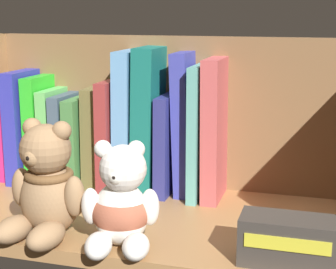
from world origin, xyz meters
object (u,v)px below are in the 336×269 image
Objects in this scene: book_13 at (217,127)px; book_7 at (116,133)px; book_12 at (201,130)px; book_6 at (100,136)px; book_2 at (44,128)px; teddy_bear_smaller at (120,206)px; book_11 at (186,123)px; small_product_box at (288,241)px; teddy_bear_larger at (46,187)px; book_0 at (16,135)px; book_4 at (71,137)px; book_1 at (29,124)px; book_3 at (58,134)px; book_8 at (131,120)px; book_9 at (151,119)px; book_5 at (84,139)px; book_10 at (170,143)px.

book_7 is at bearing 180.00° from book_13.
book_6 is at bearing 180.00° from book_12.
teddy_bear_smaller is at bearing -44.76° from book_2.
small_product_box is at bearing -50.50° from book_11.
teddy_bear_larger is (-13.64, -23.29, -4.98)cm from book_11.
book_6 reaches higher than book_0.
book_4 is at bearing 180.00° from book_12.
book_1 is at bearing 138.65° from teddy_bear_smaller.
book_3 is at bearing 0.00° from book_1.
book_0 is at bearing 180.00° from book_3.
book_13 is (2.65, 0.00, 0.57)cm from book_12.
teddy_bear_smaller is at bearing -41.35° from book_1.
book_8 reaches higher than book_2.
book_6 is 21.10cm from book_13.
book_8 is (2.94, 0.00, 2.50)cm from book_7.
book_4 is 30.40cm from teddy_bear_smaller.
book_12 is at bearing 0.00° from book_3.
book_9 reaches higher than book_7.
book_3 is at bearing 131.79° from teddy_bear_smaller.
teddy_bear_larger is (13.04, -23.29, -2.63)cm from book_2.
book_6 is 27.31cm from teddy_bear_smaller.
book_8 reaches higher than book_12.
book_0 is at bearing 180.00° from book_7.
small_product_box is at bearing -29.62° from book_4.
book_5 is 21.58cm from book_12.
book_11 is 30.99cm from small_product_box.
book_3 and book_10 have the same top height.
book_7 is at bearing 180.00° from book_9.
book_13 is 1.95× the size of small_product_box.
book_1 is at bearing 180.00° from book_10.
book_9 is at bearing 0.00° from book_2.
book_0 is at bearing 180.00° from book_8.
book_11 reaches higher than book_10.
book_5 is at bearing 180.00° from book_11.
book_7 reaches higher than book_0.
teddy_bear_smaller is (16.07, -23.81, -2.26)cm from book_5.
small_product_box is at bearing -54.62° from book_12.
teddy_bear_larger is 1.37× the size of small_product_box.
book_6 is at bearing 180.00° from book_7.
book_12 reaches higher than book_2.
teddy_bear_smaller is 1.20× the size of small_product_box.
book_2 is 17.12cm from book_8.
book_1 reaches higher than teddy_bear_larger.
book_8 reaches higher than book_1.
book_2 is 0.78× the size of book_9.
book_9 is at bearing 0.00° from book_8.
book_0 is 35.30cm from book_12.
book_5 is 0.66× the size of book_8.
book_13 is 27.98cm from small_product_box.
teddy_bear_smaller is at bearing -67.21° from book_7.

